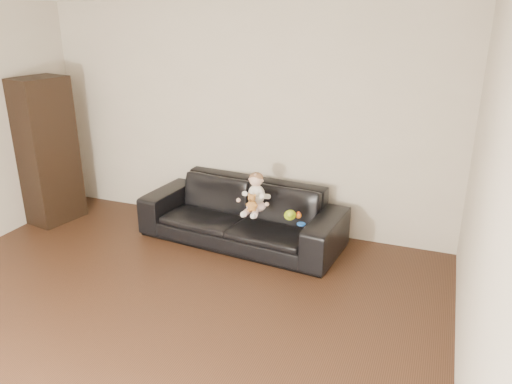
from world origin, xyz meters
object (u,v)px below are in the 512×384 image
at_px(sofa, 242,213).
at_px(toy_rattle, 298,216).
at_px(teddy_bear, 252,203).
at_px(toy_blue_disc, 301,224).
at_px(baby, 256,195).
at_px(toy_green, 290,215).
at_px(cabinet, 47,151).

height_order(sofa, toy_rattle, sofa).
bearing_deg(teddy_bear, toy_blue_disc, -11.81).
xyz_separation_m(toy_rattle, toy_blue_disc, (0.07, -0.14, -0.03)).
distance_m(teddy_bear, toy_blue_disc, 0.57).
height_order(baby, toy_green, baby).
relative_size(baby, toy_green, 2.86).
xyz_separation_m(sofa, toy_rattle, (0.71, -0.14, 0.14)).
bearing_deg(baby, toy_green, -17.95).
height_order(baby, teddy_bear, baby).
xyz_separation_m(teddy_bear, toy_green, (0.41, 0.05, -0.10)).
distance_m(baby, toy_rattle, 0.52).
distance_m(cabinet, toy_rattle, 3.18).
bearing_deg(teddy_bear, cabinet, 171.60).
relative_size(toy_green, toy_blue_disc, 1.70).
xyz_separation_m(teddy_bear, toy_blue_disc, (0.55, -0.03, -0.14)).
bearing_deg(toy_green, toy_blue_disc, -28.15).
relative_size(sofa, baby, 5.23).
distance_m(baby, toy_green, 0.45).
distance_m(teddy_bear, toy_rattle, 0.51).
bearing_deg(baby, sofa, 144.37).
height_order(sofa, cabinet, cabinet).
height_order(teddy_bear, toy_blue_disc, teddy_bear).
distance_m(sofa, teddy_bear, 0.43).
distance_m(toy_rattle, toy_blue_disc, 0.16).
xyz_separation_m(cabinet, toy_blue_disc, (3.22, -0.02, -0.44)).
bearing_deg(teddy_bear, toy_green, -2.17).
relative_size(sofa, teddy_bear, 11.54).
height_order(sofa, baby, baby).
relative_size(sofa, toy_green, 14.97).
distance_m(cabinet, toy_green, 3.10).
bearing_deg(teddy_bear, baby, 85.58).
height_order(cabinet, teddy_bear, cabinet).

